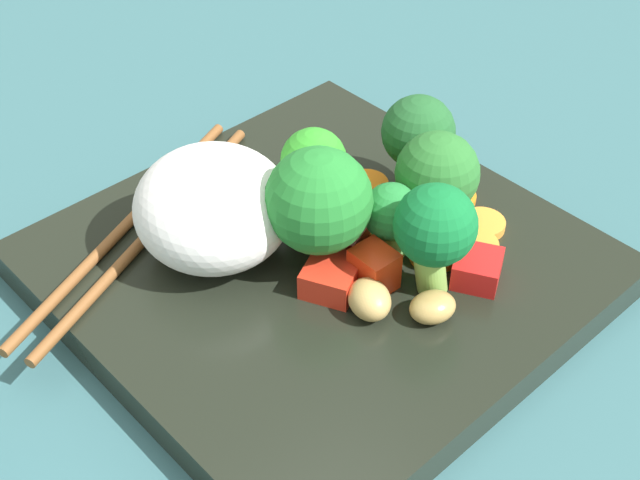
{
  "coord_description": "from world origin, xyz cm",
  "views": [
    {
      "loc": [
        26.75,
        -23.23,
        33.74
      ],
      "look_at": [
        0.88,
        -0.72,
        3.99
      ],
      "focal_mm": 49.04,
      "sensor_mm": 36.0,
      "label": 1
    }
  ],
  "objects_px": {
    "rice_mound": "(213,207)",
    "broccoli_floret_4": "(392,215)",
    "square_plate": "(319,267)",
    "carrot_slice_1": "(453,197)",
    "chopstick_pair": "(139,228)"
  },
  "relations": [
    {
      "from": "broccoli_floret_4",
      "to": "carrot_slice_1",
      "type": "bearing_deg",
      "value": 98.04
    },
    {
      "from": "square_plate",
      "to": "rice_mound",
      "type": "bearing_deg",
      "value": -134.68
    },
    {
      "from": "square_plate",
      "to": "broccoli_floret_4",
      "type": "distance_m",
      "value": 0.05
    },
    {
      "from": "chopstick_pair",
      "to": "carrot_slice_1",
      "type": "bearing_deg",
      "value": 123.38
    },
    {
      "from": "chopstick_pair",
      "to": "rice_mound",
      "type": "bearing_deg",
      "value": 95.87
    },
    {
      "from": "square_plate",
      "to": "carrot_slice_1",
      "type": "bearing_deg",
      "value": 80.16
    },
    {
      "from": "broccoli_floret_4",
      "to": "square_plate",
      "type": "bearing_deg",
      "value": -129.69
    },
    {
      "from": "square_plate",
      "to": "broccoli_floret_4",
      "type": "bearing_deg",
      "value": 50.31
    },
    {
      "from": "rice_mound",
      "to": "carrot_slice_1",
      "type": "distance_m",
      "value": 0.14
    },
    {
      "from": "square_plate",
      "to": "rice_mound",
      "type": "height_order",
      "value": "rice_mound"
    },
    {
      "from": "square_plate",
      "to": "carrot_slice_1",
      "type": "relative_size",
      "value": 9.81
    },
    {
      "from": "rice_mound",
      "to": "carrot_slice_1",
      "type": "bearing_deg",
      "value": 67.08
    },
    {
      "from": "square_plate",
      "to": "carrot_slice_1",
      "type": "distance_m",
      "value": 0.09
    },
    {
      "from": "square_plate",
      "to": "rice_mound",
      "type": "xyz_separation_m",
      "value": [
        -0.04,
        -0.04,
        0.04
      ]
    },
    {
      "from": "rice_mound",
      "to": "broccoli_floret_4",
      "type": "relative_size",
      "value": 1.91
    }
  ]
}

